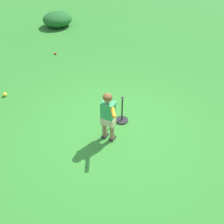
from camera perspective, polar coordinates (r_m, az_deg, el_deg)
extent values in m
plane|color=#2D7528|center=(5.17, 0.46, -4.15)|extent=(40.00, 40.00, 0.00)
cube|color=#232328|center=(5.01, -1.65, -5.49)|extent=(0.12, 0.16, 0.05)
cylinder|color=#996B4C|center=(4.87, -1.80, -4.06)|extent=(0.09, 0.09, 0.34)
cube|color=#232328|center=(4.95, 0.10, -6.09)|extent=(0.12, 0.16, 0.05)
cylinder|color=#996B4C|center=(4.81, 0.00, -4.66)|extent=(0.09, 0.09, 0.34)
cube|color=#C6B284|center=(4.68, -0.94, -2.09)|extent=(0.29, 0.20, 0.16)
cube|color=#339351|center=(4.52, -0.97, 0.33)|extent=(0.27, 0.20, 0.34)
sphere|color=#996B4C|center=(4.35, -1.01, 3.30)|extent=(0.17, 0.17, 0.17)
ellipsoid|color=#563819|center=(4.33, -1.07, 3.56)|extent=(0.20, 0.20, 0.11)
sphere|color=orange|center=(4.57, -0.18, 2.19)|extent=(0.04, 0.04, 0.04)
cylinder|color=black|center=(4.49, -0.07, 1.64)|extent=(0.07, 0.14, 0.05)
cylinder|color=orange|center=(4.28, 0.25, 0.13)|extent=(0.19, 0.35, 0.11)
sphere|color=orange|center=(4.13, 0.50, -1.04)|extent=(0.07, 0.07, 0.07)
cylinder|color=#339351|center=(4.55, -0.77, 2.19)|extent=(0.29, 0.23, 0.14)
cylinder|color=#339351|center=(4.52, 0.01, 1.97)|extent=(0.22, 0.29, 0.14)
sphere|color=red|center=(8.49, -13.06, 13.17)|extent=(0.07, 0.07, 0.07)
sphere|color=yellow|center=(6.70, -23.71, 3.76)|extent=(0.10, 0.10, 0.10)
cylinder|color=black|center=(5.39, 2.29, -1.92)|extent=(0.28, 0.28, 0.03)
cylinder|color=black|center=(5.21, 2.37, 0.53)|extent=(0.03, 0.03, 0.55)
cone|color=black|center=(5.04, 2.45, 3.19)|extent=(0.07, 0.07, 0.04)
ellipsoid|color=#1E5B23|center=(11.02, -12.60, 20.40)|extent=(1.17, 1.28, 0.58)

